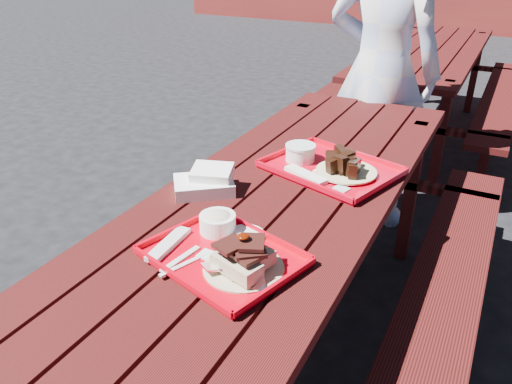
# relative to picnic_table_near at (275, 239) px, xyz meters

# --- Properties ---
(ground) EXTENTS (60.00, 60.00, 0.00)m
(ground) POSITION_rel_picnic_table_near_xyz_m (0.00, 0.00, -0.56)
(ground) COLOR black
(ground) RESTS_ON ground
(picnic_table_near) EXTENTS (1.41, 2.40, 0.75)m
(picnic_table_near) POSITION_rel_picnic_table_near_xyz_m (0.00, 0.00, 0.00)
(picnic_table_near) COLOR #440D0E
(picnic_table_near) RESTS_ON ground
(picnic_table_far) EXTENTS (1.41, 2.40, 0.75)m
(picnic_table_far) POSITION_rel_picnic_table_near_xyz_m (0.00, 2.80, 0.00)
(picnic_table_far) COLOR #440D0E
(picnic_table_far) RESTS_ON ground
(near_tray) EXTENTS (0.47, 0.41, 0.13)m
(near_tray) POSITION_rel_picnic_table_near_xyz_m (0.05, -0.41, 0.22)
(near_tray) COLOR #C40010
(near_tray) RESTS_ON picnic_table_near
(far_tray) EXTENTS (0.53, 0.47, 0.08)m
(far_tray) POSITION_rel_picnic_table_near_xyz_m (0.10, 0.24, 0.21)
(far_tray) COLOR red
(far_tray) RESTS_ON picnic_table_near
(white_cloth) EXTENTS (0.25, 0.24, 0.08)m
(white_cloth) POSITION_rel_picnic_table_near_xyz_m (-0.22, -0.10, 0.22)
(white_cloth) COLOR white
(white_cloth) RESTS_ON picnic_table_near
(person) EXTENTS (0.68, 0.49, 1.76)m
(person) POSITION_rel_picnic_table_near_xyz_m (-0.01, 1.34, 0.32)
(person) COLOR #B6C9F3
(person) RESTS_ON ground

